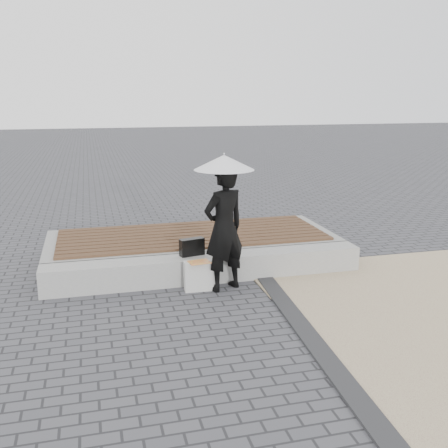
{
  "coord_description": "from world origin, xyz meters",
  "views": [
    {
      "loc": [
        -1.69,
        -5.99,
        2.85
      ],
      "look_at": [
        0.16,
        1.16,
        1.0
      ],
      "focal_mm": 42.07,
      "sensor_mm": 36.0,
      "label": 1
    }
  ],
  "objects_px": {
    "woman": "(224,228)",
    "canvas_tote": "(199,276)",
    "parasol": "(224,162)",
    "seating_ledge": "(207,268)",
    "handbag": "(192,247)"
  },
  "relations": [
    {
      "from": "parasol",
      "to": "handbag",
      "type": "bearing_deg",
      "value": 127.03
    },
    {
      "from": "woman",
      "to": "parasol",
      "type": "bearing_deg",
      "value": 46.39
    },
    {
      "from": "seating_ledge",
      "to": "canvas_tote",
      "type": "bearing_deg",
      "value": -118.91
    },
    {
      "from": "handbag",
      "to": "parasol",
      "type": "bearing_deg",
      "value": -65.88
    },
    {
      "from": "seating_ledge",
      "to": "canvas_tote",
      "type": "xyz_separation_m",
      "value": [
        -0.22,
        -0.4,
        0.02
      ]
    },
    {
      "from": "woman",
      "to": "handbag",
      "type": "xyz_separation_m",
      "value": [
        -0.38,
        0.51,
        -0.4
      ]
    },
    {
      "from": "woman",
      "to": "parasol",
      "type": "relative_size",
      "value": 1.7
    },
    {
      "from": "seating_ledge",
      "to": "parasol",
      "type": "distance_m",
      "value": 1.76
    },
    {
      "from": "canvas_tote",
      "to": "woman",
      "type": "bearing_deg",
      "value": -4.56
    },
    {
      "from": "seating_ledge",
      "to": "handbag",
      "type": "bearing_deg",
      "value": 163.24
    },
    {
      "from": "woman",
      "to": "canvas_tote",
      "type": "height_order",
      "value": "woman"
    },
    {
      "from": "seating_ledge",
      "to": "handbag",
      "type": "xyz_separation_m",
      "value": [
        -0.23,
        0.07,
        0.33
      ]
    },
    {
      "from": "seating_ledge",
      "to": "canvas_tote",
      "type": "height_order",
      "value": "canvas_tote"
    },
    {
      "from": "handbag",
      "to": "canvas_tote",
      "type": "distance_m",
      "value": 0.56
    },
    {
      "from": "handbag",
      "to": "canvas_tote",
      "type": "xyz_separation_m",
      "value": [
        0.01,
        -0.47,
        -0.31
      ]
    }
  ]
}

